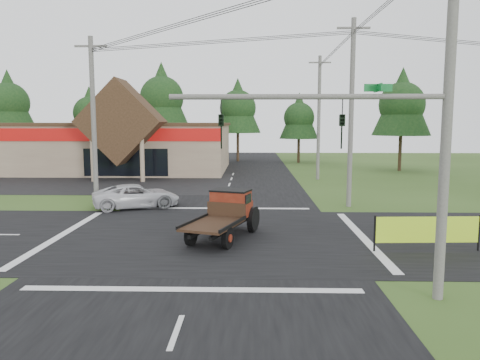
{
  "coord_description": "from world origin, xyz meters",
  "views": [
    {
      "loc": [
        1.89,
        -21.16,
        5.28
      ],
      "look_at": [
        1.27,
        3.61,
        2.2
      ],
      "focal_mm": 35.0,
      "sensor_mm": 36.0,
      "label": 1
    }
  ],
  "objects": [
    {
      "name": "road_ew",
      "position": [
        0.0,
        0.0,
        0.01
      ],
      "size": [
        120.0,
        12.0,
        0.02
      ],
      "primitive_type": "cube",
      "color": "black",
      "rests_on": "ground"
    },
    {
      "name": "tree_side_ne",
      "position": [
        18.0,
        30.0,
        7.38
      ],
      "size": [
        6.16,
        6.16,
        11.11
      ],
      "color": "#332316",
      "rests_on": "ground"
    },
    {
      "name": "tree_row_a",
      "position": [
        -30.0,
        40.0,
        8.05
      ],
      "size": [
        6.72,
        6.72,
        12.12
      ],
      "color": "#332316",
      "rests_on": "ground"
    },
    {
      "name": "tree_row_c",
      "position": [
        -10.0,
        41.0,
        8.72
      ],
      "size": [
        7.28,
        7.28,
        13.13
      ],
      "color": "#332316",
      "rests_on": "ground"
    },
    {
      "name": "ground",
      "position": [
        0.0,
        0.0,
        0.0
      ],
      "size": [
        120.0,
        120.0,
        0.0
      ],
      "primitive_type": "plane",
      "color": "#314B1A",
      "rests_on": "ground"
    },
    {
      "name": "parking_apron",
      "position": [
        -14.0,
        19.0,
        0.01
      ],
      "size": [
        28.0,
        14.0,
        0.02
      ],
      "primitive_type": "cube",
      "color": "black",
      "rests_on": "ground"
    },
    {
      "name": "utility_pole_n",
      "position": [
        8.0,
        22.0,
        5.74
      ],
      "size": [
        2.0,
        0.3,
        11.2
      ],
      "color": "#595651",
      "rests_on": "ground"
    },
    {
      "name": "tree_row_d",
      "position": [
        0.0,
        42.0,
        7.38
      ],
      "size": [
        6.16,
        6.16,
        11.11
      ],
      "color": "#332316",
      "rests_on": "ground"
    },
    {
      "name": "utility_pole_nr",
      "position": [
        7.5,
        -7.5,
        5.64
      ],
      "size": [
        2.0,
        0.3,
        11.0
      ],
      "color": "#595651",
      "rests_on": "ground"
    },
    {
      "name": "white_pickup",
      "position": [
        -5.24,
        7.23,
        0.73
      ],
      "size": [
        5.79,
        4.22,
        1.46
      ],
      "primitive_type": "imported",
      "rotation": [
        0.0,
        0.0,
        1.96
      ],
      "color": "silver",
      "rests_on": "ground"
    },
    {
      "name": "road_ns",
      "position": [
        0.0,
        0.0,
        0.01
      ],
      "size": [
        12.0,
        120.0,
        0.02
      ],
      "primitive_type": "cube",
      "color": "black",
      "rests_on": "ground"
    },
    {
      "name": "cvs_building",
      "position": [
        -15.7,
        29.57,
        2.78
      ],
      "size": [
        30.4,
        18.2,
        9.19
      ],
      "color": "#8C755F",
      "rests_on": "ground"
    },
    {
      "name": "utility_pole_nw",
      "position": [
        -8.0,
        8.0,
        5.39
      ],
      "size": [
        2.0,
        0.3,
        10.5
      ],
      "color": "#595651",
      "rests_on": "ground"
    },
    {
      "name": "utility_pole_ne",
      "position": [
        8.0,
        8.0,
        5.89
      ],
      "size": [
        2.0,
        0.3,
        11.5
      ],
      "color": "#595651",
      "rests_on": "ground"
    },
    {
      "name": "traffic_signal_mast",
      "position": [
        5.82,
        -7.5,
        4.43
      ],
      "size": [
        8.12,
        0.24,
        7.0
      ],
      "color": "#595651",
      "rests_on": "ground"
    },
    {
      "name": "tree_row_e",
      "position": [
        8.0,
        40.0,
        6.03
      ],
      "size": [
        5.04,
        5.04,
        9.09
      ],
      "color": "#332316",
      "rests_on": "ground"
    },
    {
      "name": "roadside_banner",
      "position": [
        9.06,
        -2.31,
        0.75
      ],
      "size": [
        4.41,
        0.35,
        1.51
      ],
      "primitive_type": null,
      "rotation": [
        0.0,
        0.0,
        0.05
      ],
      "color": "#A9DA1D",
      "rests_on": "ground"
    },
    {
      "name": "tree_row_b",
      "position": [
        -20.0,
        42.0,
        6.7
      ],
      "size": [
        5.6,
        5.6,
        10.1
      ],
      "color": "#332316",
      "rests_on": "ground"
    },
    {
      "name": "antique_flatbed_truck",
      "position": [
        0.58,
        -0.45,
        1.08
      ],
      "size": [
        3.54,
        5.54,
        2.17
      ],
      "primitive_type": null,
      "rotation": [
        0.0,
        0.0,
        -0.33
      ],
      "color": "#54160C",
      "rests_on": "ground"
    }
  ]
}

